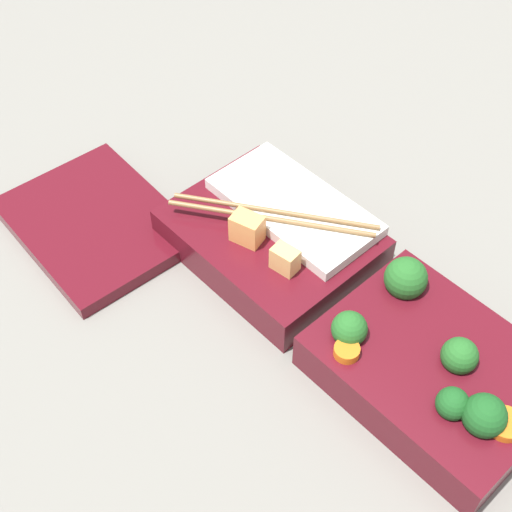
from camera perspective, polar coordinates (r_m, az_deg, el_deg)
ground_plane at (r=0.70m, az=7.73°, el=-4.35°), size 3.00×3.00×0.00m
bento_tray_vegetable at (r=0.65m, az=13.98°, el=-8.59°), size 0.20×0.15×0.07m
bento_tray_rice at (r=0.72m, az=1.39°, el=1.65°), size 0.20×0.15×0.07m
bento_lid at (r=0.78m, az=-12.68°, el=2.60°), size 0.20×0.16×0.02m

